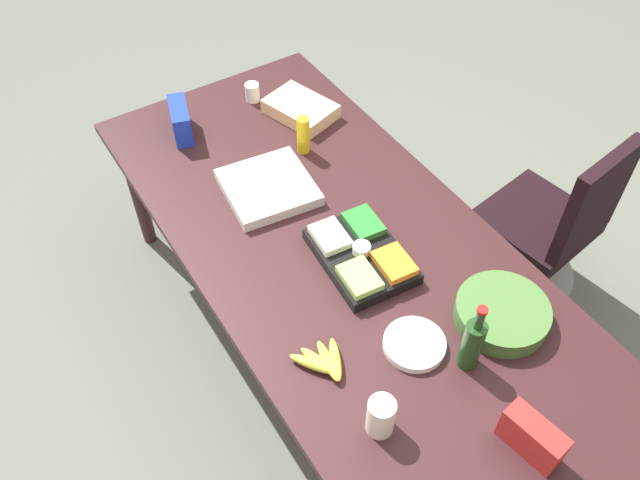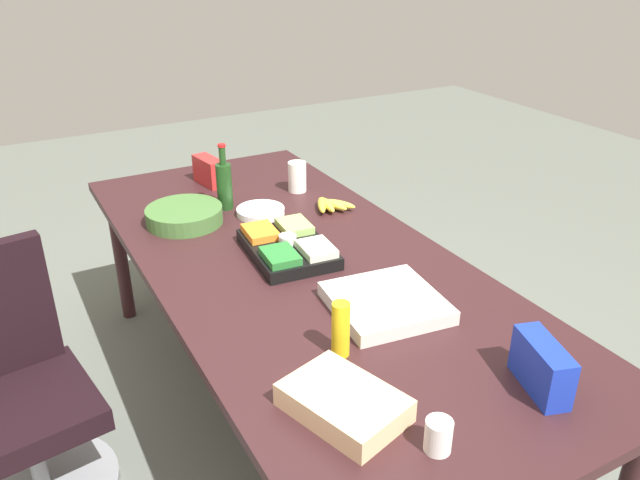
% 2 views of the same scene
% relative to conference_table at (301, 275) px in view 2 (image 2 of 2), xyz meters
% --- Properties ---
extents(ground_plane, '(10.00, 10.00, 0.00)m').
position_rel_conference_table_xyz_m(ground_plane, '(0.00, 0.00, -0.72)').
color(ground_plane, '#5F645B').
extents(conference_table, '(2.60, 1.14, 0.79)m').
position_rel_conference_table_xyz_m(conference_table, '(0.00, 0.00, 0.00)').
color(conference_table, '#33191B').
rests_on(conference_table, ground).
extents(office_chair, '(0.56, 0.56, 0.98)m').
position_rel_conference_table_xyz_m(office_chair, '(-0.15, -1.08, -0.35)').
color(office_chair, gray).
rests_on(office_chair, ground).
extents(mayo_jar, '(0.10, 0.10, 0.15)m').
position_rel_conference_table_xyz_m(mayo_jar, '(-0.68, 0.33, 0.14)').
color(mayo_jar, white).
rests_on(mayo_jar, conference_table).
extents(chip_bag_blue, '(0.23, 0.14, 0.15)m').
position_rel_conference_table_xyz_m(chip_bag_blue, '(1.01, 0.24, 0.14)').
color(chip_bag_blue, '#1A35B9').
rests_on(chip_bag_blue, conference_table).
extents(pizza_box, '(0.40, 0.40, 0.05)m').
position_rel_conference_table_xyz_m(pizza_box, '(0.45, 0.09, 0.09)').
color(pizza_box, silver).
rests_on(pizza_box, conference_table).
extents(salad_bowl, '(0.38, 0.38, 0.07)m').
position_rel_conference_table_xyz_m(salad_bowl, '(-0.57, -0.29, 0.10)').
color(salad_bowl, '#426B32').
rests_on(salad_bowl, conference_table).
extents(paper_cup, '(0.08, 0.08, 0.09)m').
position_rel_conference_table_xyz_m(paper_cup, '(1.06, -0.16, 0.11)').
color(paper_cup, white).
rests_on(paper_cup, conference_table).
extents(mustard_bottle, '(0.06, 0.06, 0.18)m').
position_rel_conference_table_xyz_m(mustard_bottle, '(0.60, -0.17, 0.15)').
color(mustard_bottle, yellow).
rests_on(mustard_bottle, conference_table).
extents(wine_bottle, '(0.09, 0.09, 0.31)m').
position_rel_conference_table_xyz_m(wine_bottle, '(-0.64, -0.07, 0.18)').
color(wine_bottle, '#1B3E18').
rests_on(wine_bottle, conference_table).
extents(veggie_tray, '(0.44, 0.33, 0.09)m').
position_rel_conference_table_xyz_m(veggie_tray, '(-0.07, -0.02, 0.10)').
color(veggie_tray, black).
rests_on(veggie_tray, conference_table).
extents(chip_bag_red, '(0.21, 0.11, 0.14)m').
position_rel_conference_table_xyz_m(chip_bag_red, '(-0.98, -0.02, 0.13)').
color(chip_bag_red, red).
rests_on(chip_bag_red, conference_table).
extents(banana_bunch, '(0.19, 0.19, 0.04)m').
position_rel_conference_table_xyz_m(banana_bunch, '(-0.39, 0.36, 0.09)').
color(banana_bunch, yellow).
rests_on(banana_bunch, conference_table).
extents(sheet_cake, '(0.37, 0.30, 0.07)m').
position_rel_conference_table_xyz_m(sheet_cake, '(0.83, -0.30, 0.10)').
color(sheet_cake, '#F1C691').
rests_on(sheet_cake, conference_table).
extents(paper_plate_stack, '(0.23, 0.23, 0.03)m').
position_rel_conference_table_xyz_m(paper_plate_stack, '(-0.50, 0.05, 0.08)').
color(paper_plate_stack, white).
rests_on(paper_plate_stack, conference_table).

